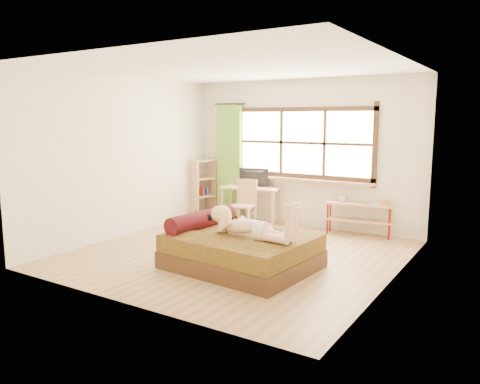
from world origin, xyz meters
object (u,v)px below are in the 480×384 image
Objects in this scene: desk at (251,191)px; bookshelf at (203,187)px; woman at (249,216)px; bed at (239,249)px; chair at (245,201)px; pipe_shelf at (360,212)px; kitten at (203,219)px.

desk is 1.15m from bookshelf.
woman is 3.64m from bookshelf.
bookshelf is (-2.43, 2.46, 0.35)m from bed.
chair reaches higher than desk.
bookshelf is at bearing 173.06° from pipe_shelf.
woman is at bearing -29.49° from bookshelf.
bed is 3.48m from bookshelf.
kitten is at bearing -130.06° from pipe_shelf.
kitten is at bearing 176.70° from bed.
desk is (-0.60, 2.36, 0.04)m from kitten.
woman is 2.73m from pipe_shelf.
bed is at bearing -68.75° from chair.
woman is at bearing -10.60° from bed.
pipe_shelf is (0.81, 2.58, 0.16)m from bed.
woman is at bearing -65.54° from chair.
kitten is 0.23× the size of bookshelf.
kitten is 0.23× the size of desk.
bookshelf is (-1.24, 0.37, 0.11)m from chair.
bed is 1.65× the size of bookshelf.
woman is 1.08× the size of desk.
bed is 2.71m from pipe_shelf.
kitten is at bearing 175.03° from woman.
bed is 2.22× the size of chair.
bookshelf reaches higher than pipe_shelf.
desk is 0.40m from chair.
bookshelf is at bearing 155.05° from chair.
kitten is 2.90m from pipe_shelf.
bookshelf is (-3.25, -0.12, 0.19)m from pipe_shelf.
pipe_shelf is at bearing 16.40° from bookshelf.
desk is 1.00× the size of bookshelf.
pipe_shelf is at bearing 63.88° from kitten.
chair is 0.76× the size of pipe_shelf.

